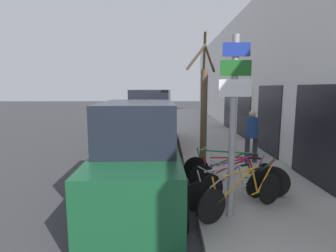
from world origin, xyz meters
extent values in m
plane|color=#333335|center=(0.00, 11.20, 0.00)|extent=(80.00, 80.00, 0.00)
cube|color=#9E9B93|center=(2.60, 14.00, 0.07)|extent=(3.20, 32.00, 0.15)
cube|color=silver|center=(4.35, 14.00, 3.25)|extent=(0.20, 32.00, 6.50)
cube|color=black|center=(4.23, 6.31, 1.42)|extent=(0.03, 2.17, 2.53)
cube|color=black|center=(4.23, 9.48, 1.42)|extent=(0.03, 2.17, 2.53)
cube|color=black|center=(4.23, 12.66, 1.42)|extent=(0.03, 2.17, 2.53)
cube|color=black|center=(4.23, 15.83, 1.42)|extent=(0.03, 2.17, 2.53)
cylinder|color=#939399|center=(1.62, 4.45, 1.84)|extent=(0.12, 0.12, 3.37)
cube|color=navy|center=(1.62, 4.38, 3.25)|extent=(0.48, 0.02, 0.23)
cube|color=#19591E|center=(1.62, 4.38, 2.94)|extent=(0.54, 0.02, 0.27)
cube|color=white|center=(1.62, 4.38, 2.59)|extent=(0.58, 0.02, 0.30)
cylinder|color=black|center=(1.22, 4.17, 0.48)|extent=(0.58, 0.36, 0.65)
cylinder|color=black|center=(2.58, 4.97, 0.48)|extent=(0.58, 0.36, 0.65)
cylinder|color=orange|center=(1.73, 4.47, 0.78)|extent=(0.79, 0.48, 0.54)
cylinder|color=orange|center=(1.80, 4.51, 1.00)|extent=(0.91, 0.55, 0.08)
cylinder|color=orange|center=(2.17, 4.73, 0.75)|extent=(0.18, 0.13, 0.47)
cylinder|color=orange|center=(2.35, 4.83, 0.50)|extent=(0.50, 0.31, 0.08)
cylinder|color=orange|center=(2.41, 4.87, 0.73)|extent=(0.38, 0.24, 0.52)
cylinder|color=orange|center=(1.29, 4.21, 0.75)|extent=(0.18, 0.12, 0.56)
cube|color=black|center=(2.24, 4.77, 1.00)|extent=(0.21, 0.17, 0.04)
cylinder|color=#99999E|center=(1.35, 4.25, 1.03)|extent=(0.24, 0.39, 0.02)
cylinder|color=black|center=(1.01, 4.64, 0.46)|extent=(0.58, 0.29, 0.62)
cylinder|color=black|center=(2.43, 5.30, 0.46)|extent=(0.58, 0.29, 0.62)
cylinder|color=#B7B7BC|center=(1.54, 4.89, 0.75)|extent=(0.81, 0.40, 0.51)
cylinder|color=#B7B7BC|center=(1.61, 4.92, 0.97)|extent=(0.94, 0.46, 0.08)
cylinder|color=#B7B7BC|center=(2.00, 5.10, 0.73)|extent=(0.19, 0.11, 0.45)
cylinder|color=#B7B7BC|center=(2.18, 5.19, 0.48)|extent=(0.51, 0.26, 0.08)
cylinder|color=#B7B7BC|center=(2.25, 5.22, 0.70)|extent=(0.39, 0.20, 0.50)
cylinder|color=#B7B7BC|center=(1.08, 4.68, 0.73)|extent=(0.18, 0.11, 0.54)
cube|color=black|center=(2.08, 5.14, 0.96)|extent=(0.22, 0.16, 0.04)
cylinder|color=#99999E|center=(1.15, 4.71, 0.99)|extent=(0.21, 0.41, 0.02)
cylinder|color=black|center=(1.31, 4.89, 0.48)|extent=(0.59, 0.37, 0.67)
cylinder|color=black|center=(2.72, 5.72, 0.48)|extent=(0.59, 0.37, 0.67)
cylinder|color=#8C1E72|center=(1.84, 5.20, 0.79)|extent=(0.81, 0.50, 0.55)
cylinder|color=#8C1E72|center=(1.91, 5.24, 1.03)|extent=(0.93, 0.58, 0.09)
cylinder|color=#8C1E72|center=(2.30, 5.47, 0.77)|extent=(0.19, 0.13, 0.48)
cylinder|color=#8C1E72|center=(2.47, 5.58, 0.51)|extent=(0.51, 0.32, 0.08)
cylinder|color=#8C1E72|center=(2.54, 5.62, 0.74)|extent=(0.39, 0.25, 0.54)
cylinder|color=#8C1E72|center=(1.38, 4.93, 0.77)|extent=(0.18, 0.13, 0.58)
cube|color=black|center=(2.37, 5.51, 1.02)|extent=(0.21, 0.17, 0.04)
cylinder|color=#99999E|center=(1.45, 4.97, 1.05)|extent=(0.25, 0.39, 0.02)
cylinder|color=black|center=(1.25, 5.66, 0.48)|extent=(0.65, 0.11, 0.65)
cylinder|color=black|center=(2.87, 5.46, 0.48)|extent=(0.65, 0.11, 0.65)
cylinder|color=red|center=(1.86, 5.58, 0.78)|extent=(0.91, 0.15, 0.54)
cylinder|color=red|center=(1.94, 5.57, 1.01)|extent=(1.06, 0.17, 0.08)
cylinder|color=red|center=(2.38, 5.52, 0.75)|extent=(0.20, 0.06, 0.47)
cylinder|color=red|center=(2.58, 5.49, 0.50)|extent=(0.57, 0.10, 0.08)
cylinder|color=red|center=(2.67, 5.48, 0.73)|extent=(0.43, 0.08, 0.52)
cylinder|color=red|center=(1.33, 5.65, 0.75)|extent=(0.20, 0.06, 0.56)
cube|color=black|center=(2.46, 5.51, 1.00)|extent=(0.21, 0.10, 0.04)
cylinder|color=#99999E|center=(1.41, 5.64, 1.03)|extent=(0.08, 0.44, 0.02)
cylinder|color=black|center=(1.18, 6.18, 0.50)|extent=(0.64, 0.35, 0.70)
cylinder|color=black|center=(2.82, 5.35, 0.50)|extent=(0.64, 0.35, 0.70)
cylinder|color=#197233|center=(1.79, 5.87, 0.83)|extent=(0.93, 0.50, 0.58)
cylinder|color=#197233|center=(1.87, 5.83, 1.07)|extent=(1.09, 0.57, 0.09)
cylinder|color=#197233|center=(2.33, 5.60, 0.80)|extent=(0.21, 0.13, 0.50)
cylinder|color=#197233|center=(2.53, 5.50, 0.53)|extent=(0.59, 0.32, 0.08)
cylinder|color=#197233|center=(2.61, 5.46, 0.77)|extent=(0.44, 0.24, 0.56)
cylinder|color=#197233|center=(1.26, 6.14, 0.80)|extent=(0.21, 0.13, 0.61)
cube|color=black|center=(2.41, 5.56, 1.07)|extent=(0.21, 0.16, 0.04)
cylinder|color=#99999E|center=(1.34, 6.10, 1.10)|extent=(0.22, 0.40, 0.02)
cube|color=#144728|center=(-0.23, 5.64, 0.74)|extent=(1.87, 4.83, 1.12)
cube|color=black|center=(-0.23, 5.45, 1.80)|extent=(1.62, 2.53, 0.99)
cylinder|color=black|center=(-1.14, 7.09, 0.32)|extent=(0.24, 0.65, 0.65)
cylinder|color=black|center=(0.58, 7.15, 0.32)|extent=(0.24, 0.65, 0.65)
cylinder|color=black|center=(-1.05, 4.13, 0.32)|extent=(0.24, 0.65, 0.65)
cylinder|color=black|center=(0.67, 4.18, 0.32)|extent=(0.24, 0.65, 0.65)
cube|color=maroon|center=(-0.23, 11.05, 0.86)|extent=(1.95, 4.58, 1.34)
cube|color=black|center=(-0.24, 10.87, 2.02)|extent=(1.67, 2.41, 0.99)
cylinder|color=black|center=(-1.02, 12.49, 0.33)|extent=(0.25, 0.68, 0.67)
cylinder|color=black|center=(0.70, 12.40, 0.33)|extent=(0.25, 0.68, 0.67)
cylinder|color=black|center=(-1.16, 9.70, 0.33)|extent=(0.25, 0.68, 0.67)
cylinder|color=black|center=(0.57, 9.62, 0.33)|extent=(0.25, 0.68, 0.67)
cylinder|color=#333338|center=(3.34, 8.16, 0.57)|extent=(0.16, 0.16, 0.84)
cylinder|color=#333338|center=(3.05, 8.08, 0.57)|extent=(0.16, 0.16, 0.84)
cylinder|color=navy|center=(3.19, 8.12, 1.32)|extent=(0.38, 0.38, 0.66)
sphere|color=tan|center=(3.19, 8.12, 1.76)|extent=(0.23, 0.23, 0.23)
cylinder|color=brown|center=(1.58, 7.91, 1.65)|extent=(0.21, 0.21, 3.01)
cylinder|color=brown|center=(1.64, 8.45, 3.72)|extent=(0.21, 1.15, 1.19)
cylinder|color=brown|center=(1.81, 8.39, 3.52)|extent=(0.56, 1.03, 0.80)
cylinder|color=brown|center=(1.31, 7.98, 3.51)|extent=(0.63, 0.24, 0.77)
camera|label=1|loc=(0.40, -0.28, 2.60)|focal=28.00mm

